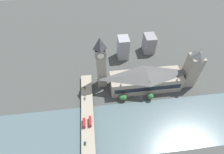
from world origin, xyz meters
name	(u,v)px	position (x,y,z in m)	size (l,w,h in m)	color
ground_plane	(141,97)	(0.00, 0.00, 0.00)	(600.00, 600.00, 0.00)	#424442
river_water	(149,125)	(-36.78, 0.00, 0.15)	(61.56, 360.00, 0.30)	#4C6066
parliament_hall	(146,80)	(15.83, -8.00, 14.13)	(26.13, 87.68, 28.47)	gray
clock_tower	(101,62)	(27.66, 45.42, 39.04)	(12.36, 12.36, 72.39)	gray
victoria_tower	(192,69)	(15.89, -63.47, 26.54)	(15.26, 15.26, 57.08)	gray
road_bridge	(88,130)	(-36.78, 65.77, 4.14)	(155.12, 13.52, 5.09)	gray
double_decker_bus_lead	(84,123)	(-29.94, 69.12, 7.70)	(10.01, 2.54, 4.74)	red
double_decker_bus_mid	(90,121)	(-28.99, 62.79, 7.85)	(10.63, 2.48, 5.00)	red
car_northbound_lead	(85,143)	(-51.12, 68.79, 5.82)	(3.88, 1.94, 1.47)	#2D5638
car_northbound_mid	(85,88)	(18.89, 68.25, 5.80)	(4.35, 1.94, 1.41)	gold
car_southbound_mid	(85,99)	(2.48, 68.27, 5.75)	(4.06, 1.83, 1.30)	slate
city_block_west	(149,44)	(86.72, -31.16, 13.95)	(20.88, 15.89, 27.90)	gray
city_block_center	(123,48)	(77.70, 10.42, 16.88)	(18.79, 15.34, 33.76)	#939399
tree_embankment_near	(122,98)	(-1.05, 23.94, 5.30)	(7.01, 7.01, 8.82)	brown
tree_embankment_mid	(150,96)	(-3.89, -9.65, 6.44)	(7.70, 7.70, 10.31)	brown
tree_embankment_far	(124,97)	(-1.36, 21.88, 5.69)	(7.14, 7.14, 9.28)	brown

